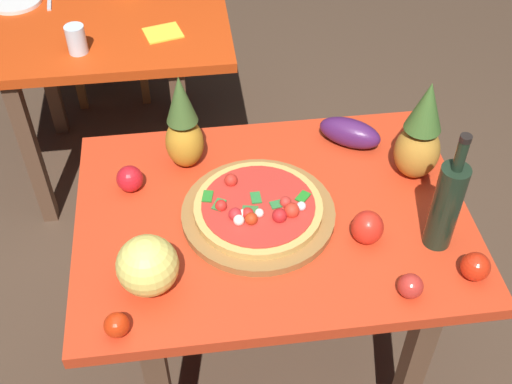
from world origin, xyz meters
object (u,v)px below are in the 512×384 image
Objects in this scene: dining_chair at (102,14)px; tomato_by_bottle at (476,267)px; pizza at (258,208)px; bell_pepper at (367,227)px; pineapple_right at (420,136)px; drinking_glass_water at (76,39)px; dinner_plate at (15,1)px; tomato_at_corner at (411,286)px; melon at (148,266)px; background_table at (100,49)px; pizza_board at (258,214)px; tomato_near_board at (130,179)px; napkin_folded at (163,33)px; wine_bottle at (446,204)px; tomato_beside_pepper at (117,325)px; eggplant at (350,133)px; display_table at (272,237)px; pineapple_left at (183,127)px.

tomato_by_bottle is at bearing 117.77° from dining_chair.
pizza is (0.55, -1.72, 0.32)m from dining_chair.
bell_pepper is at bearing 113.85° from dining_chair.
dining_chair reaches higher than pizza.
dining_chair is at bearing 123.16° from pineapple_right.
dinner_plate is (-0.29, 0.42, -0.05)m from drinking_glass_water.
tomato_at_corner is at bearing 113.20° from dining_chair.
bell_pepper is at bearing 8.31° from melon.
pineapple_right reaches higher than background_table.
tomato_by_bottle is at bearing -28.11° from pizza_board.
tomato_at_corner is 0.85m from tomato_near_board.
napkin_folded is at bearing 120.54° from tomato_by_bottle.
wine_bottle reaches higher than pizza.
tomato_by_bottle is (0.06, -0.13, -0.11)m from wine_bottle.
wine_bottle is at bearing -10.44° from bell_pepper.
pizza_board is 4.49× the size of bell_pepper.
dining_chair is at bearing 107.83° from pizza.
wine_bottle is 0.90m from tomato_near_board.
background_table is 17.06× the size of tomato_beside_pepper.
melon is at bearing -157.73° from pineapple_right.
wine_bottle is at bearing -52.64° from background_table.
eggplant is (0.63, 0.48, -0.03)m from melon.
drinking_glass_water reaches higher than background_table.
tomato_at_corner is (0.86, -1.45, 0.15)m from background_table.
melon is at bearing 170.22° from tomato_at_corner.
melon is at bearing -146.28° from pizza_board.
background_table is at bearing 98.65° from melon.
eggplant reaches higher than napkin_folded.
tomato_near_board is (-0.69, -0.12, -0.01)m from eggplant.
tomato_near_board is (-0.70, 0.48, 0.01)m from tomato_at_corner.
display_table is 0.47m from tomato_at_corner.
tomato_beside_pepper is 0.45× the size of napkin_folded.
pizza is at bearing 40.87° from tomato_beside_pepper.
tomato_by_bottle is at bearing -27.81° from pizza.
wine_bottle is at bearing 113.50° from tomato_by_bottle.
bell_pepper is at bearing -23.69° from tomato_near_board.
pineapple_left is at bearing 143.27° from tomato_by_bottle.
background_table is 2.45× the size of pizza_board.
drinking_glass_water reaches higher than tomato_beside_pepper.
bell_pepper is (-0.19, 0.03, -0.10)m from wine_bottle.
pineapple_left reaches higher than drinking_glass_water.
tomato_near_board is 0.56× the size of napkin_folded.
dining_chair reaches higher than tomato_near_board.
dinner_plate is at bearing 147.33° from background_table.
tomato_near_board is at bearing 159.16° from display_table.
pineapple_left is at bearing 71.57° from tomato_beside_pepper.
pineapple_right reaches higher than melon.
napkin_folded is (-0.59, 1.34, -0.03)m from tomato_at_corner.
display_table is 11.54× the size of bell_pepper.
tomato_beside_pepper is (-0.92, -0.06, -0.01)m from tomato_by_bottle.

